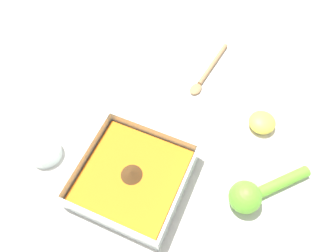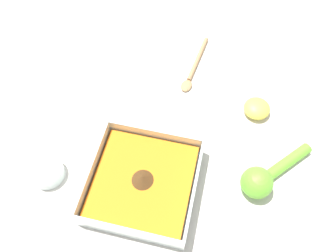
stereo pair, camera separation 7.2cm
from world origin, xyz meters
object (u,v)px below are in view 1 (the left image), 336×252
square_dish (132,178)px  spice_bowl (44,152)px  wooden_spoon (208,72)px  lemon_squeezer (253,194)px  lemon_half (262,122)px

square_dish → spice_bowl: size_ratio=3.00×
spice_bowl → wooden_spoon: bearing=-124.7°
square_dish → spice_bowl: square_dish is taller
wooden_spoon → spice_bowl: bearing=-27.2°
square_dish → lemon_squeezer: 0.26m
spice_bowl → lemon_half: bearing=-148.1°
spice_bowl → lemon_half: 0.52m
lemon_half → spice_bowl: bearing=31.9°
lemon_squeezer → lemon_half: lemon_squeezer is taller
square_dish → spice_bowl: (0.22, 0.02, -0.01)m
square_dish → lemon_half: 0.34m
lemon_half → wooden_spoon: bearing=-31.2°
spice_bowl → wooden_spoon: 0.47m
square_dish → wooden_spoon: square_dish is taller
lemon_half → square_dish: bearing=48.6°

